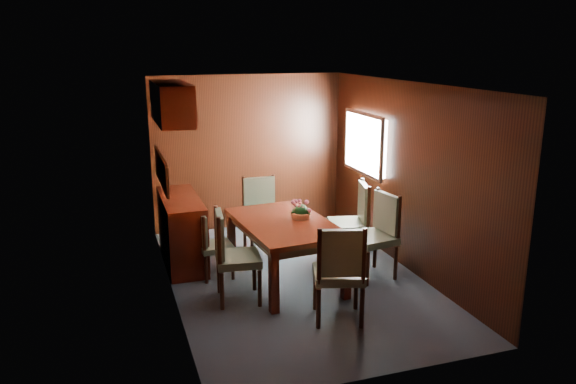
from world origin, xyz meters
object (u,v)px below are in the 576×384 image
object	(u,v)px
sideboard	(182,230)
chair_right_near	(378,230)
dining_table	(285,230)
chair_head	(340,269)
chair_left_near	(231,251)
flower_centerpiece	(301,209)

from	to	relation	value
sideboard	chair_right_near	distance (m)	2.58
dining_table	chair_head	xyz separation A→B (m)	(0.20, -1.21, -0.06)
dining_table	chair_left_near	world-z (taller)	chair_left_near
chair_left_near	flower_centerpiece	distance (m)	1.09
chair_left_near	chair_head	world-z (taller)	chair_head
flower_centerpiece	chair_head	bearing A→B (deg)	-91.16
sideboard	dining_table	bearing A→B (deg)	-42.05
chair_right_near	flower_centerpiece	world-z (taller)	chair_right_near
chair_left_near	chair_head	xyz separation A→B (m)	(0.95, -0.87, 0.01)
sideboard	chair_left_near	distance (m)	1.40
chair_left_near	chair_right_near	distance (m)	1.90
chair_head	flower_centerpiece	world-z (taller)	chair_head
chair_head	flower_centerpiece	xyz separation A→B (m)	(0.03, 1.26, 0.28)
sideboard	chair_right_near	size ratio (longest dim) A/B	1.30
dining_table	chair_right_near	bearing A→B (deg)	-15.23
sideboard	flower_centerpiece	distance (m)	1.70
dining_table	chair_left_near	bearing A→B (deg)	-160.63
sideboard	chair_right_near	bearing A→B (deg)	-28.15
chair_head	dining_table	bearing A→B (deg)	116.48
sideboard	dining_table	world-z (taller)	sideboard
dining_table	chair_head	distance (m)	1.22
sideboard	chair_head	xyz separation A→B (m)	(1.32, -2.21, 0.15)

